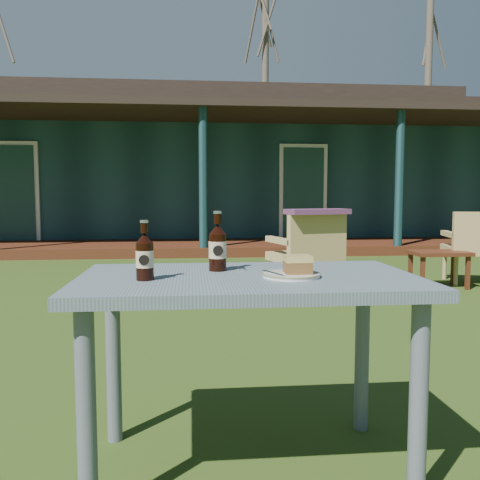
{
  "coord_description": "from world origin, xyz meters",
  "views": [
    {
      "loc": [
        -0.2,
        -3.38,
        1.01
      ],
      "look_at": [
        0.0,
        -1.3,
        0.82
      ],
      "focal_mm": 38.0,
      "sensor_mm": 36.0,
      "label": 1
    }
  ],
  "objects": [
    {
      "name": "ground",
      "position": [
        0.0,
        0.0,
        0.0
      ],
      "size": [
        80.0,
        80.0,
        0.0
      ],
      "primitive_type": "plane",
      "color": "#334916"
    },
    {
      "name": "pavilion",
      "position": [
        -0.0,
        9.39,
        1.61
      ],
      "size": [
        15.8,
        8.3,
        3.45
      ],
      "color": "#153438",
      "rests_on": "ground"
    },
    {
      "name": "tree_mid",
      "position": [
        3.0,
        18.5,
        4.75
      ],
      "size": [
        0.28,
        0.28,
        9.5
      ],
      "primitive_type": "cylinder",
      "color": "brown",
      "rests_on": "ground"
    },
    {
      "name": "tree_right",
      "position": [
        9.5,
        17.0,
        5.5
      ],
      "size": [
        0.28,
        0.28,
        11.0
      ],
      "primitive_type": "cylinder",
      "color": "brown",
      "rests_on": "ground"
    },
    {
      "name": "cafe_table",
      "position": [
        0.0,
        -1.6,
        0.62
      ],
      "size": [
        1.2,
        0.7,
        0.72
      ],
      "color": "slate",
      "rests_on": "ground"
    },
    {
      "name": "plate",
      "position": [
        0.15,
        -1.65,
        0.73
      ],
      "size": [
        0.2,
        0.2,
        0.01
      ],
      "color": "silver",
      "rests_on": "cafe_table"
    },
    {
      "name": "cake_slice",
      "position": [
        0.17,
        -1.66,
        0.77
      ],
      "size": [
        0.09,
        0.09,
        0.06
      ],
      "color": "brown",
      "rests_on": "plate"
    },
    {
      "name": "fork",
      "position": [
        0.08,
        -1.66,
        0.74
      ],
      "size": [
        0.06,
        0.14,
        0.0
      ],
      "primitive_type": "cube",
      "rotation": [
        0.0,
        0.0,
        0.36
      ],
      "color": "silver",
      "rests_on": "plate"
    },
    {
      "name": "cola_bottle_near",
      "position": [
        -0.1,
        -1.48,
        0.81
      ],
      "size": [
        0.07,
        0.07,
        0.23
      ],
      "color": "black",
      "rests_on": "cafe_table"
    },
    {
      "name": "cola_bottle_far",
      "position": [
        -0.36,
        -1.67,
        0.8
      ],
      "size": [
        0.06,
        0.06,
        0.2
      ],
      "color": "black",
      "rests_on": "cafe_table"
    },
    {
      "name": "bottle_cap",
      "position": [
        -0.01,
        -1.48,
        0.72
      ],
      "size": [
        0.03,
        0.03,
        0.01
      ],
      "primitive_type": "cylinder",
      "color": "silver",
      "rests_on": "cafe_table"
    },
    {
      "name": "armchair_left",
      "position": [
        0.96,
        1.53,
        0.46
      ],
      "size": [
        0.74,
        0.72,
        0.82
      ],
      "color": "tan",
      "rests_on": "ground"
    },
    {
      "name": "armchair_right",
      "position": [
        3.0,
        2.02,
        0.46
      ],
      "size": [
        0.72,
        0.7,
        0.82
      ],
      "color": "tan",
      "rests_on": "ground"
    },
    {
      "name": "floral_throw",
      "position": [
        1.0,
        1.37,
        0.85
      ],
      "size": [
        0.65,
        0.39,
        0.05
      ],
      "primitive_type": "cube",
      "rotation": [
        0.0,
        0.0,
        3.42
      ],
      "color": "#633256",
      "rests_on": "armchair_left"
    },
    {
      "name": "side_table",
      "position": [
        2.47,
        1.85,
        0.34
      ],
      "size": [
        0.6,
        0.4,
        0.4
      ],
      "color": "#4B2212",
      "rests_on": "ground"
    }
  ]
}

